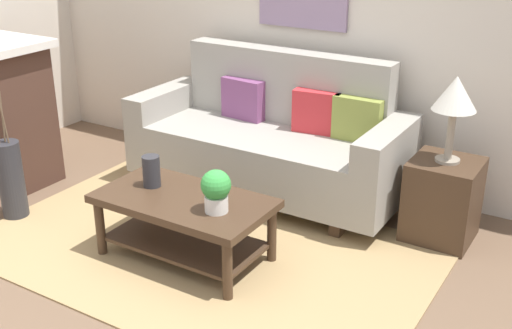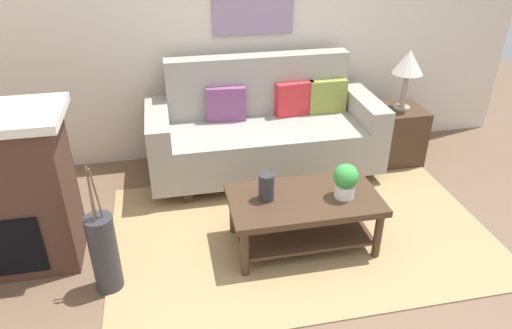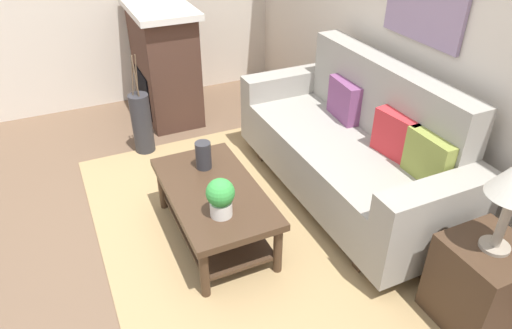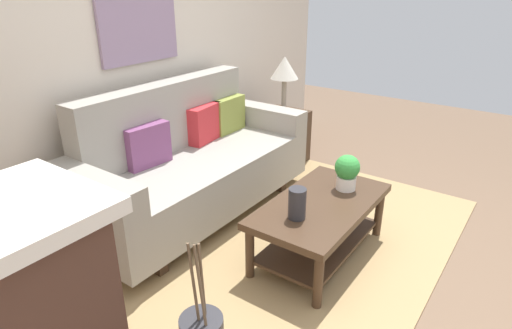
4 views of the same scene
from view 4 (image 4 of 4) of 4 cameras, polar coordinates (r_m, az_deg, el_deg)
The scene contains 16 objects.
ground_plane at distance 3.13m, azimuth 14.51°, elevation -13.43°, with size 9.32×9.32×0.00m, color brown.
wall_back at distance 3.75m, azimuth -14.71°, elevation 15.25°, with size 5.32×0.10×2.70m, color beige.
area_rug at distance 3.28m, azimuth 6.30°, elevation -10.63°, with size 2.94×1.85×0.01m, color #A38456.
couch at distance 3.56m, azimuth -8.55°, elevation -0.12°, with size 2.11×0.84×1.08m.
throw_pillow_plum at distance 3.35m, azimuth -14.19°, elevation 2.48°, with size 0.36×0.12×0.32m, color #7A4270.
throw_pillow_crimson at distance 3.77m, azimuth -6.79°, elevation 5.42°, with size 0.36×0.12×0.32m, color red.
throw_pillow_olive at distance 4.01m, azimuth -3.69°, elevation 6.61°, with size 0.36×0.12×0.32m, color olive.
coffee_table at distance 3.05m, azimuth 8.50°, elevation -6.84°, with size 1.10×0.60×0.43m.
tabletop_vase at distance 2.74m, azimuth 5.47°, elevation -5.16°, with size 0.11×0.11×0.21m, color #2D2D33.
potted_plant_tabletop at distance 3.14m, azimuth 11.96°, elevation -0.86°, with size 0.18×0.18×0.26m.
side_table at distance 4.59m, azimuth 3.57°, elevation 3.57°, with size 0.44×0.44×0.56m, color #422D1E.
table_lamp at distance 4.40m, azimuth 3.81°, elevation 12.35°, with size 0.28×0.28×0.57m.
floor_vase_branch_a at distance 1.75m, azimuth -7.16°, elevation -14.98°, with size 0.01×0.01×0.36m, color brown.
floor_vase_branch_b at distance 1.74m, azimuth -8.28°, elevation -15.24°, with size 0.01×0.01×0.36m, color brown.
floor_vase_branch_c at distance 1.73m, azimuth -7.39°, elevation -15.68°, with size 0.01×0.01×0.36m, color brown.
framed_painting at distance 3.63m, azimuth -15.28°, elevation 17.72°, with size 0.75×0.03×0.61m, color gray.
Camera 4 is at (-2.41, -0.77, 1.84)m, focal length 30.23 mm.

